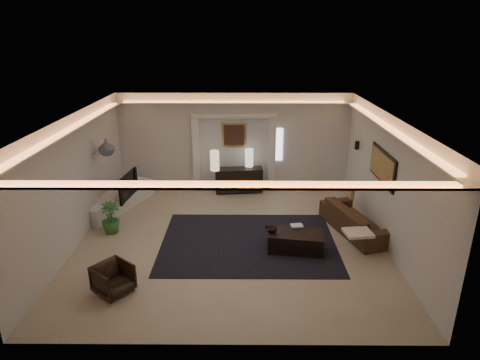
{
  "coord_description": "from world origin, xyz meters",
  "views": [
    {
      "loc": [
        0.26,
        -8.66,
        4.64
      ],
      "look_at": [
        0.2,
        0.6,
        1.25
      ],
      "focal_mm": 30.82,
      "sensor_mm": 36.0,
      "label": 1
    }
  ],
  "objects_px": {
    "coffee_table": "(296,242)",
    "armchair": "(113,279)",
    "sofa": "(356,220)",
    "console": "(239,180)"
  },
  "relations": [
    {
      "from": "console",
      "to": "armchair",
      "type": "height_order",
      "value": "console"
    },
    {
      "from": "console",
      "to": "sofa",
      "type": "height_order",
      "value": "console"
    },
    {
      "from": "console",
      "to": "armchair",
      "type": "distance_m",
      "value": 5.59
    },
    {
      "from": "sofa",
      "to": "armchair",
      "type": "distance_m",
      "value": 5.73
    },
    {
      "from": "coffee_table",
      "to": "armchair",
      "type": "bearing_deg",
      "value": -147.0
    },
    {
      "from": "sofa",
      "to": "armchair",
      "type": "height_order",
      "value": "sofa"
    },
    {
      "from": "coffee_table",
      "to": "sofa",
      "type": "bearing_deg",
      "value": 39.68
    },
    {
      "from": "coffee_table",
      "to": "armchair",
      "type": "distance_m",
      "value": 3.93
    },
    {
      "from": "console",
      "to": "coffee_table",
      "type": "height_order",
      "value": "console"
    },
    {
      "from": "console",
      "to": "sofa",
      "type": "relative_size",
      "value": 0.65
    }
  ]
}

